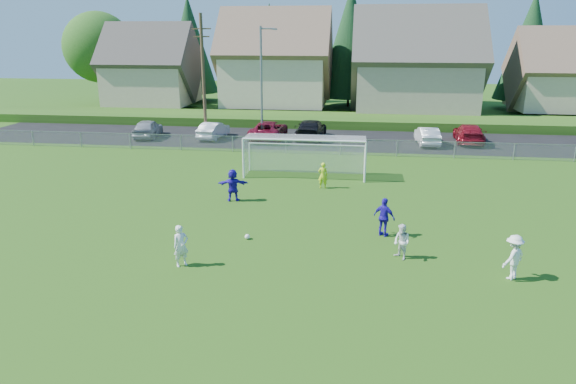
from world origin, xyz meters
name	(u,v)px	position (x,y,z in m)	size (l,w,h in m)	color
ground	(256,305)	(0.00, 0.00, 0.00)	(160.00, 160.00, 0.00)	#193D0C
asphalt_lot	(319,139)	(0.00, 27.50, 0.01)	(60.00, 60.00, 0.00)	black
grass_embankment	(324,120)	(0.00, 35.00, 0.40)	(70.00, 6.00, 0.80)	#1E420F
soccer_ball	(247,237)	(-1.43, 5.47, 0.11)	(0.22, 0.22, 0.22)	white
player_white_a	(181,246)	(-3.36, 2.57, 0.81)	(0.59, 0.39, 1.62)	white
player_white_b	(402,242)	(4.95, 4.30, 0.71)	(0.69, 0.54, 1.42)	white
player_white_c	(513,257)	(8.76, 3.09, 0.83)	(1.08, 0.62, 1.67)	white
player_blue_a	(384,217)	(4.38, 6.63, 0.86)	(1.01, 0.42, 1.72)	#2512AD
player_blue_b	(233,185)	(-3.25, 10.57, 0.86)	(1.59, 0.51, 1.72)	#2512AD
goalkeeper	(323,175)	(1.27, 13.50, 0.75)	(0.55, 0.36, 1.50)	#C3E31A
car_a	(148,128)	(-14.44, 26.55, 0.76)	(1.79, 4.45, 1.52)	#929399
car_b	(213,130)	(-8.80, 26.80, 0.69)	(1.45, 4.16, 1.37)	silver
car_c	(269,130)	(-4.12, 26.87, 0.77)	(2.57, 5.56, 1.55)	maroon
car_d	(311,129)	(-0.67, 27.60, 0.80)	(2.25, 5.54, 1.61)	black
car_f	(427,136)	(8.68, 26.61, 0.69)	(1.47, 4.20, 1.38)	silver
car_g	(469,133)	(12.09, 27.75, 0.75)	(2.10, 5.16, 1.50)	maroon
soccer_goal	(305,150)	(0.00, 16.05, 1.63)	(7.42, 1.90, 2.50)	white
chainlink_fence	(313,146)	(0.00, 22.00, 0.63)	(52.06, 0.06, 1.20)	gray
streetlight	(262,81)	(-4.45, 26.00, 4.84)	(1.38, 0.18, 9.00)	slate
utility_pole	(203,76)	(-9.50, 27.00, 5.15)	(1.60, 0.26, 10.00)	#473321
houses_row	(349,44)	(1.97, 42.46, 7.33)	(53.90, 11.45, 13.27)	tan
tree_row	(342,47)	(1.04, 48.74, 6.91)	(65.98, 12.36, 13.80)	#382616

